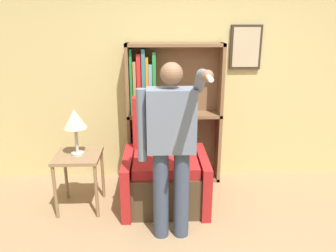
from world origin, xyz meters
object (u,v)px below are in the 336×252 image
(side_table, at_px, (79,163))
(bookcase, at_px, (162,117))
(armchair, at_px, (165,171))
(table_lamp, at_px, (75,120))
(person_standing, at_px, (171,143))

(side_table, bearing_deg, bookcase, 36.49)
(armchair, bearing_deg, table_lamp, -174.31)
(person_standing, height_order, table_lamp, person_standing)
(bookcase, xyz_separation_m, table_lamp, (-0.94, -0.70, 0.17))
(armchair, relative_size, side_table, 1.86)
(armchair, xyz_separation_m, side_table, (-0.97, -0.10, 0.16))
(bookcase, xyz_separation_m, armchair, (0.02, -0.60, -0.49))
(armchair, height_order, table_lamp, armchair)
(bookcase, height_order, armchair, bookcase)
(table_lamp, bearing_deg, armchair, 5.69)
(bookcase, relative_size, side_table, 2.77)
(bookcase, relative_size, person_standing, 1.05)
(person_standing, bearing_deg, table_lamp, 150.35)
(person_standing, bearing_deg, armchair, 93.11)
(armchair, bearing_deg, bookcase, 92.24)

